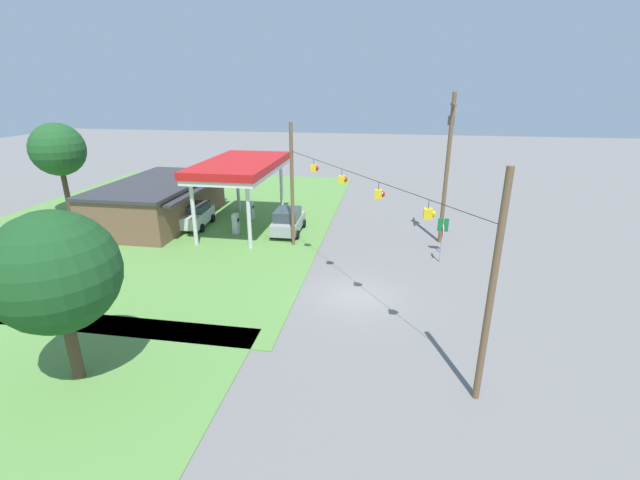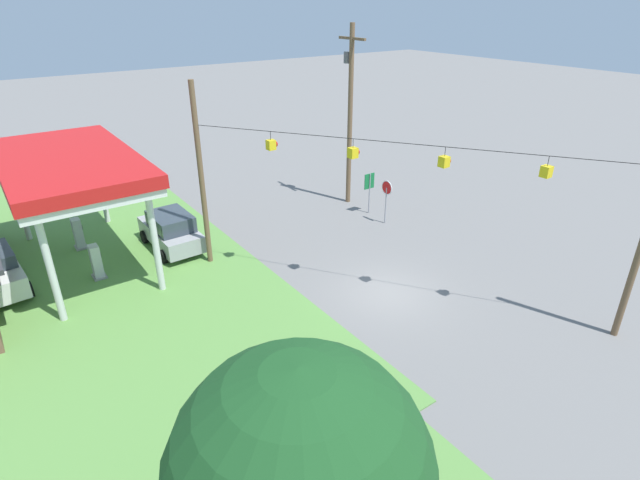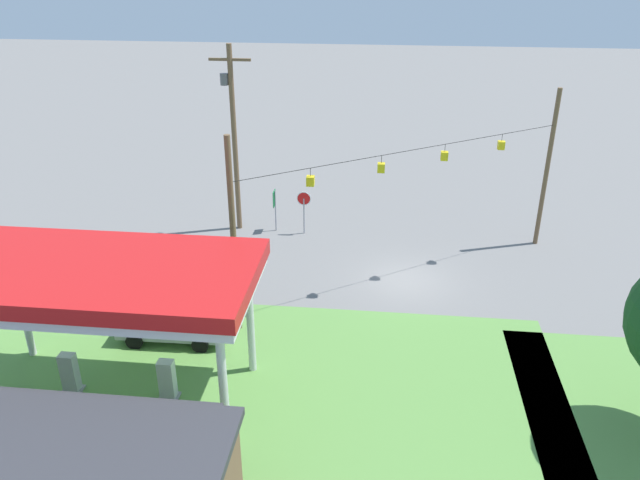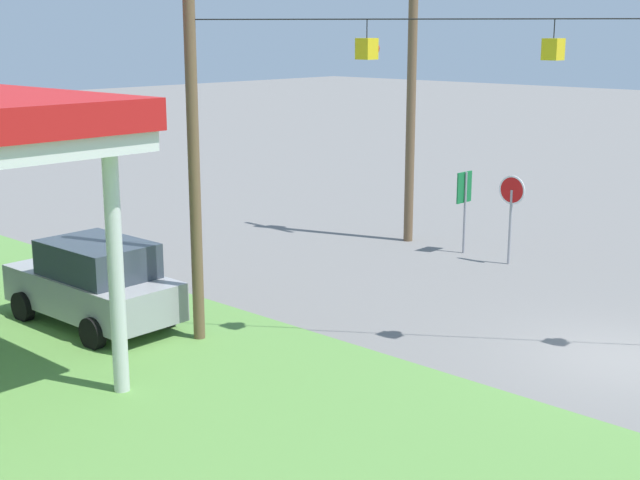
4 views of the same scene
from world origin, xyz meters
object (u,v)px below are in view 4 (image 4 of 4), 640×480
stop_sign_roadside (511,200)px  route_sign (464,195)px  utility_pole_main (411,53)px  car_at_pumps_front (94,282)px

stop_sign_roadside → route_sign: bearing=173.0°
route_sign → utility_pole_main: utility_pole_main is taller
stop_sign_roadside → car_at_pumps_front: bearing=-109.7°
car_at_pumps_front → stop_sign_roadside: bearing=-110.8°
car_at_pumps_front → utility_pole_main: utility_pole_main is taller
stop_sign_roadside → route_sign: size_ratio=1.04×
route_sign → utility_pole_main: bearing=-3.9°
car_at_pumps_front → route_sign: route_sign is taller
route_sign → utility_pole_main: size_ratio=0.23×
route_sign → car_at_pumps_front: bearing=78.7°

